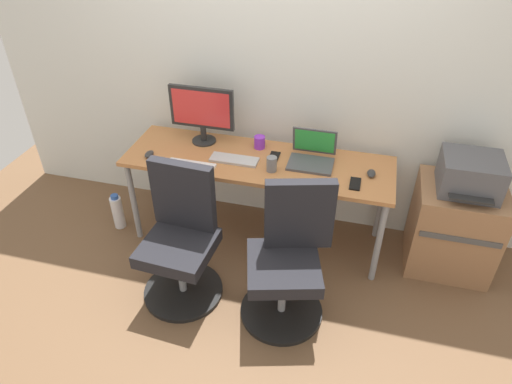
% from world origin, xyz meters
% --- Properties ---
extents(ground_plane, '(5.28, 5.28, 0.00)m').
position_xyz_m(ground_plane, '(0.00, 0.00, 0.00)').
color(ground_plane, brown).
extents(back_wall, '(4.40, 0.04, 2.60)m').
position_xyz_m(back_wall, '(0.00, 0.37, 1.30)').
color(back_wall, silver).
rests_on(back_wall, ground).
extents(desk, '(1.91, 0.59, 0.71)m').
position_xyz_m(desk, '(0.00, 0.00, 0.65)').
color(desk, '#B77542').
rests_on(desk, ground).
extents(office_chair_left, '(0.54, 0.54, 0.94)m').
position_xyz_m(office_chair_left, '(-0.35, -0.64, 0.42)').
color(office_chair_left, black).
rests_on(office_chair_left, ground).
extents(office_chair_right, '(0.54, 0.54, 0.94)m').
position_xyz_m(office_chair_right, '(0.36, -0.65, 0.42)').
color(office_chair_right, black).
rests_on(office_chair_right, ground).
extents(side_cabinet, '(0.57, 0.51, 0.66)m').
position_xyz_m(side_cabinet, '(1.41, 0.07, 0.33)').
color(side_cabinet, '#996B47').
rests_on(side_cabinet, ground).
extents(printer, '(0.38, 0.40, 0.24)m').
position_xyz_m(printer, '(1.41, 0.07, 0.78)').
color(printer, '#515156').
rests_on(printer, side_cabinet).
extents(water_bottle_on_floor, '(0.09, 0.09, 0.31)m').
position_xyz_m(water_bottle_on_floor, '(-1.11, -0.17, 0.15)').
color(water_bottle_on_floor, white).
rests_on(water_bottle_on_floor, ground).
extents(desktop_monitor, '(0.48, 0.18, 0.43)m').
position_xyz_m(desktop_monitor, '(-0.46, 0.15, 0.96)').
color(desktop_monitor, '#262626').
rests_on(desktop_monitor, desk).
extents(open_laptop, '(0.31, 0.27, 0.22)m').
position_xyz_m(open_laptop, '(0.37, 0.07, 0.76)').
color(open_laptop, '#4C4C51').
rests_on(open_laptop, desk).
extents(keyboard_by_monitor, '(0.34, 0.12, 0.02)m').
position_xyz_m(keyboard_by_monitor, '(-0.43, -0.21, 0.72)').
color(keyboard_by_monitor, silver).
rests_on(keyboard_by_monitor, desk).
extents(keyboard_by_laptop, '(0.34, 0.12, 0.02)m').
position_xyz_m(keyboard_by_laptop, '(-0.16, -0.06, 0.72)').
color(keyboard_by_laptop, '#B7B7B7').
rests_on(keyboard_by_laptop, desk).
extents(mouse_by_monitor, '(0.06, 0.10, 0.03)m').
position_xyz_m(mouse_by_monitor, '(-0.77, -0.15, 0.72)').
color(mouse_by_monitor, '#2D2D2D').
rests_on(mouse_by_monitor, desk).
extents(mouse_by_laptop, '(0.06, 0.10, 0.03)m').
position_xyz_m(mouse_by_laptop, '(0.79, -0.00, 0.72)').
color(mouse_by_laptop, '#2D2D2D').
rests_on(mouse_by_laptop, desk).
extents(coffee_mug, '(0.08, 0.08, 0.09)m').
position_xyz_m(coffee_mug, '(-0.03, 0.17, 0.75)').
color(coffee_mug, purple).
rests_on(coffee_mug, desk).
extents(pen_cup, '(0.07, 0.07, 0.10)m').
position_xyz_m(pen_cup, '(0.13, -0.11, 0.76)').
color(pen_cup, slate).
rests_on(pen_cup, desk).
extents(phone_near_monitor, '(0.07, 0.14, 0.01)m').
position_xyz_m(phone_near_monitor, '(0.10, 0.06, 0.71)').
color(phone_near_monitor, black).
rests_on(phone_near_monitor, desk).
extents(phone_near_laptop, '(0.07, 0.14, 0.01)m').
position_xyz_m(phone_near_laptop, '(0.69, -0.14, 0.71)').
color(phone_near_laptop, black).
rests_on(phone_near_laptop, desk).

